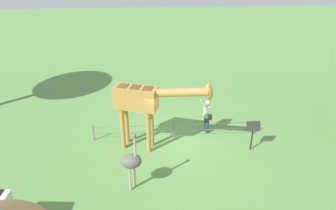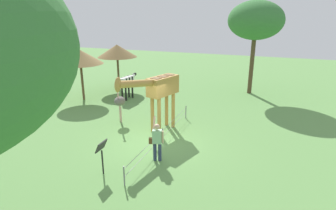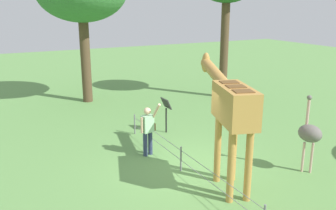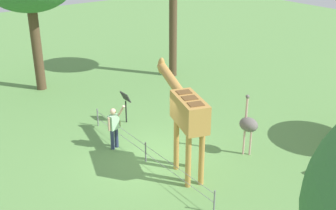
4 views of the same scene
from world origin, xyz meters
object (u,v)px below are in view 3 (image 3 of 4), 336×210
object	(u,v)px
ostrich	(310,133)
giraffe	(230,106)
visitor	(148,128)
info_sign	(166,108)

from	to	relation	value
ostrich	giraffe	bearing A→B (deg)	79.47
giraffe	visitor	world-z (taller)	giraffe
visitor	ostrich	world-z (taller)	ostrich
visitor	ostrich	size ratio (longest dim) A/B	0.78
giraffe	ostrich	bearing A→B (deg)	-100.53
giraffe	info_sign	size ratio (longest dim) A/B	2.90
info_sign	visitor	bearing A→B (deg)	137.90
visitor	info_sign	xyz separation A→B (m)	(1.63, -1.47, 0.05)
giraffe	info_sign	world-z (taller)	giraffe
ostrich	info_sign	size ratio (longest dim) A/B	1.70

